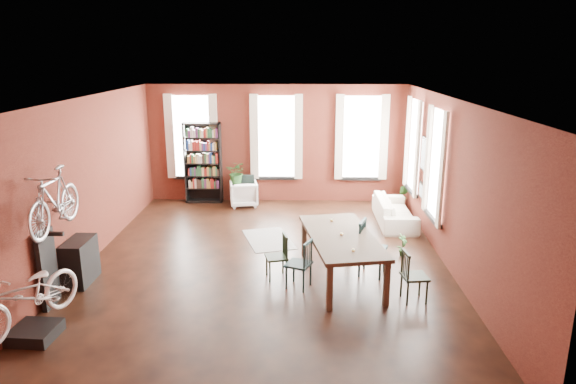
{
  "coord_description": "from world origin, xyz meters",
  "views": [
    {
      "loc": [
        0.67,
        -9.33,
        4.02
      ],
      "look_at": [
        0.41,
        0.6,
        1.3
      ],
      "focal_mm": 32.0,
      "sensor_mm": 36.0,
      "label": 1
    }
  ],
  "objects_px": {
    "dining_table": "(341,257)",
    "cream_sofa": "(395,207)",
    "dining_chair_a": "(299,264)",
    "bike_trainer": "(35,333)",
    "console_table": "(80,261)",
    "dining_chair_b": "(276,257)",
    "white_armchair": "(244,192)",
    "bicycle_floor": "(23,267)",
    "dining_chair_c": "(415,276)",
    "bookshelf": "(203,163)",
    "plant_stand": "(239,193)",
    "dining_chair_d": "(373,248)"
  },
  "relations": [
    {
      "from": "dining_table",
      "to": "bookshelf",
      "type": "xyz_separation_m",
      "value": [
        -3.41,
        4.93,
        0.68
      ]
    },
    {
      "from": "dining_chair_c",
      "to": "bike_trainer",
      "type": "bearing_deg",
      "value": 95.2
    },
    {
      "from": "dining_chair_c",
      "to": "cream_sofa",
      "type": "relative_size",
      "value": 0.42
    },
    {
      "from": "bookshelf",
      "to": "cream_sofa",
      "type": "relative_size",
      "value": 1.06
    },
    {
      "from": "bookshelf",
      "to": "console_table",
      "type": "xyz_separation_m",
      "value": [
        -1.28,
        -5.2,
        -0.7
      ]
    },
    {
      "from": "dining_table",
      "to": "bike_trainer",
      "type": "relative_size",
      "value": 4.04
    },
    {
      "from": "dining_chair_a",
      "to": "dining_chair_d",
      "type": "bearing_deg",
      "value": 135.66
    },
    {
      "from": "dining_chair_c",
      "to": "console_table",
      "type": "distance_m",
      "value": 5.87
    },
    {
      "from": "white_armchair",
      "to": "cream_sofa",
      "type": "bearing_deg",
      "value": 150.36
    },
    {
      "from": "dining_chair_a",
      "to": "bookshelf",
      "type": "height_order",
      "value": "bookshelf"
    },
    {
      "from": "white_armchair",
      "to": "console_table",
      "type": "xyz_separation_m",
      "value": [
        -2.41,
        -4.85,
        0.03
      ]
    },
    {
      "from": "dining_chair_a",
      "to": "plant_stand",
      "type": "xyz_separation_m",
      "value": [
        -1.67,
        5.15,
        -0.16
      ]
    },
    {
      "from": "dining_table",
      "to": "console_table",
      "type": "relative_size",
      "value": 3.1
    },
    {
      "from": "dining_table",
      "to": "dining_chair_c",
      "type": "bearing_deg",
      "value": -45.66
    },
    {
      "from": "dining_chair_b",
      "to": "cream_sofa",
      "type": "relative_size",
      "value": 0.4
    },
    {
      "from": "bike_trainer",
      "to": "bicycle_floor",
      "type": "bearing_deg",
      "value": 163.43
    },
    {
      "from": "dining_chair_d",
      "to": "bookshelf",
      "type": "height_order",
      "value": "bookshelf"
    },
    {
      "from": "dining_chair_d",
      "to": "plant_stand",
      "type": "xyz_separation_m",
      "value": [
        -3.04,
        4.58,
        -0.23
      ]
    },
    {
      "from": "dining_table",
      "to": "plant_stand",
      "type": "relative_size",
      "value": 4.39
    },
    {
      "from": "cream_sofa",
      "to": "plant_stand",
      "type": "relative_size",
      "value": 3.69
    },
    {
      "from": "cream_sofa",
      "to": "bicycle_floor",
      "type": "relative_size",
      "value": 1.12
    },
    {
      "from": "dining_chair_b",
      "to": "cream_sofa",
      "type": "bearing_deg",
      "value": 125.56
    },
    {
      "from": "bookshelf",
      "to": "console_table",
      "type": "height_order",
      "value": "bookshelf"
    },
    {
      "from": "dining_chair_b",
      "to": "white_armchair",
      "type": "xyz_separation_m",
      "value": [
        -1.1,
        4.58,
        -0.04
      ]
    },
    {
      "from": "dining_chair_a",
      "to": "dining_chair_b",
      "type": "relative_size",
      "value": 1.06
    },
    {
      "from": "dining_chair_a",
      "to": "plant_stand",
      "type": "relative_size",
      "value": 1.55
    },
    {
      "from": "dining_chair_c",
      "to": "bike_trainer",
      "type": "relative_size",
      "value": 1.42
    },
    {
      "from": "console_table",
      "to": "dining_chair_b",
      "type": "bearing_deg",
      "value": 4.34
    },
    {
      "from": "dining_table",
      "to": "cream_sofa",
      "type": "distance_m",
      "value": 3.58
    },
    {
      "from": "dining_table",
      "to": "dining_chair_b",
      "type": "height_order",
      "value": "dining_table"
    },
    {
      "from": "dining_chair_c",
      "to": "bicycle_floor",
      "type": "relative_size",
      "value": 0.47
    },
    {
      "from": "bookshelf",
      "to": "dining_table",
      "type": "bearing_deg",
      "value": -55.32
    },
    {
      "from": "bike_trainer",
      "to": "console_table",
      "type": "bearing_deg",
      "value": 93.18
    },
    {
      "from": "dining_chair_a",
      "to": "dining_chair_c",
      "type": "height_order",
      "value": "dining_chair_a"
    },
    {
      "from": "dining_chair_c",
      "to": "dining_chair_b",
      "type": "bearing_deg",
      "value": 62.62
    },
    {
      "from": "console_table",
      "to": "plant_stand",
      "type": "bearing_deg",
      "value": 66.02
    },
    {
      "from": "dining_chair_a",
      "to": "dining_chair_c",
      "type": "bearing_deg",
      "value": 99.64
    },
    {
      "from": "dining_chair_c",
      "to": "bookshelf",
      "type": "height_order",
      "value": "bookshelf"
    },
    {
      "from": "bookshelf",
      "to": "console_table",
      "type": "relative_size",
      "value": 2.75
    },
    {
      "from": "cream_sofa",
      "to": "bike_trainer",
      "type": "bearing_deg",
      "value": 131.36
    },
    {
      "from": "bookshelf",
      "to": "white_armchair",
      "type": "xyz_separation_m",
      "value": [
        1.13,
        -0.35,
        -0.73
      ]
    },
    {
      "from": "dining_chair_c",
      "to": "console_table",
      "type": "xyz_separation_m",
      "value": [
        -5.85,
        0.56,
        -0.03
      ]
    },
    {
      "from": "cream_sofa",
      "to": "bike_trainer",
      "type": "distance_m",
      "value": 8.17
    },
    {
      "from": "dining_table",
      "to": "bike_trainer",
      "type": "distance_m",
      "value": 5.08
    },
    {
      "from": "dining_chair_b",
      "to": "dining_chair_c",
      "type": "xyz_separation_m",
      "value": [
        2.33,
        -0.83,
        0.02
      ]
    },
    {
      "from": "bike_trainer",
      "to": "bicycle_floor",
      "type": "distance_m",
      "value": 1.02
    },
    {
      "from": "dining_chair_b",
      "to": "white_armchair",
      "type": "distance_m",
      "value": 4.72
    },
    {
      "from": "plant_stand",
      "to": "bicycle_floor",
      "type": "bearing_deg",
      "value": -107.44
    },
    {
      "from": "dining_chair_a",
      "to": "bike_trainer",
      "type": "bearing_deg",
      "value": -41.93
    },
    {
      "from": "dining_table",
      "to": "console_table",
      "type": "height_order",
      "value": "dining_table"
    }
  ]
}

